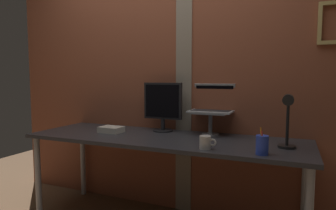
{
  "coord_description": "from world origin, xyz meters",
  "views": [
    {
      "loc": [
        1.08,
        -2.17,
        1.23
      ],
      "look_at": [
        0.13,
        0.04,
        1.01
      ],
      "focal_mm": 31.19,
      "sensor_mm": 36.0,
      "label": 1
    }
  ],
  "objects_px": {
    "monitor": "(163,104)",
    "coffee_mug": "(206,142)",
    "desk_lamp": "(288,115)",
    "pen_cup": "(262,145)",
    "laptop": "(213,104)"
  },
  "relations": [
    {
      "from": "monitor",
      "to": "coffee_mug",
      "type": "relative_size",
      "value": 3.77
    },
    {
      "from": "monitor",
      "to": "coffee_mug",
      "type": "xyz_separation_m",
      "value": [
        0.53,
        -0.49,
        -0.2
      ]
    },
    {
      "from": "desk_lamp",
      "to": "pen_cup",
      "type": "xyz_separation_m",
      "value": [
        -0.14,
        -0.2,
        -0.17
      ]
    },
    {
      "from": "desk_lamp",
      "to": "pen_cup",
      "type": "height_order",
      "value": "desk_lamp"
    },
    {
      "from": "pen_cup",
      "to": "coffee_mug",
      "type": "height_order",
      "value": "pen_cup"
    },
    {
      "from": "laptop",
      "to": "coffee_mug",
      "type": "bearing_deg",
      "value": -80.11
    },
    {
      "from": "pen_cup",
      "to": "coffee_mug",
      "type": "bearing_deg",
      "value": 179.94
    },
    {
      "from": "laptop",
      "to": "coffee_mug",
      "type": "height_order",
      "value": "laptop"
    },
    {
      "from": "desk_lamp",
      "to": "coffee_mug",
      "type": "bearing_deg",
      "value": -158.06
    },
    {
      "from": "pen_cup",
      "to": "coffee_mug",
      "type": "xyz_separation_m",
      "value": [
        -0.36,
        0.0,
        -0.02
      ]
    },
    {
      "from": "monitor",
      "to": "coffee_mug",
      "type": "height_order",
      "value": "monitor"
    },
    {
      "from": "coffee_mug",
      "to": "laptop",
      "type": "bearing_deg",
      "value": 99.89
    },
    {
      "from": "pen_cup",
      "to": "laptop",
      "type": "bearing_deg",
      "value": 129.12
    },
    {
      "from": "monitor",
      "to": "desk_lamp",
      "type": "relative_size",
      "value": 1.17
    },
    {
      "from": "desk_lamp",
      "to": "coffee_mug",
      "type": "relative_size",
      "value": 3.21
    }
  ]
}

